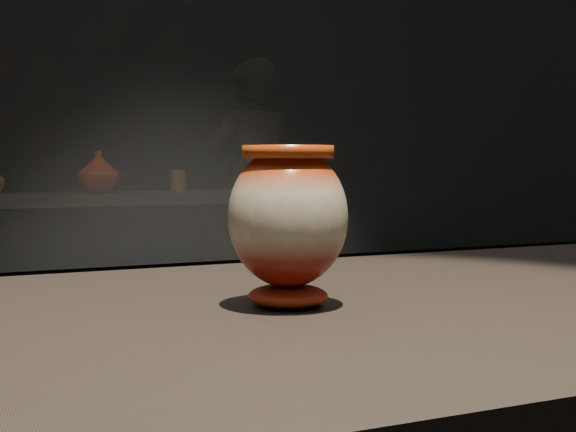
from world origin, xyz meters
The scene contains 5 objects.
main_vase centered at (0.01, 0.01, 1.00)m, with size 0.17×0.17×0.19m.
back_shelf centered at (0.33, 3.28, 0.64)m, with size 2.00×0.60×0.90m.
back_vase_mid centered at (0.44, 3.31, 1.01)m, with size 0.21×0.21×0.22m, color maroon.
back_vase_right centered at (0.84, 3.23, 0.96)m, with size 0.08×0.08×0.12m, color #956415.
visitor centered at (1.67, 4.28, 0.88)m, with size 0.64×0.42×1.76m, color black.
Camera 1 is at (-0.38, -0.83, 1.07)m, focal length 50.00 mm.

